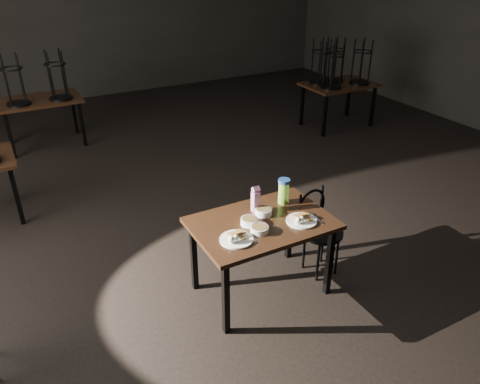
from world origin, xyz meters
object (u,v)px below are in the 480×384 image
juice_carton (256,200)px  water_bottle (284,191)px  bentwood_chair (317,225)px  main_table (262,229)px

juice_carton → water_bottle: size_ratio=1.05×
bentwood_chair → main_table: bearing=173.0°
main_table → juice_carton: juice_carton is taller
water_bottle → bentwood_chair: 0.51m
water_bottle → bentwood_chair: water_bottle is taller
water_bottle → main_table: bearing=-150.9°
juice_carton → bentwood_chair: (0.61, -0.13, -0.37)m
juice_carton → bentwood_chair: size_ratio=0.30×
water_bottle → juice_carton: bearing=-177.1°
main_table → bentwood_chair: bentwood_chair is taller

